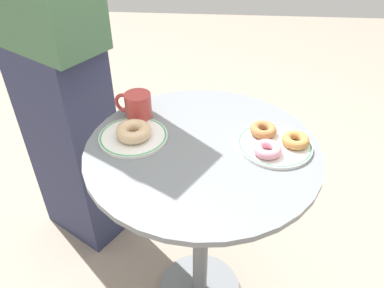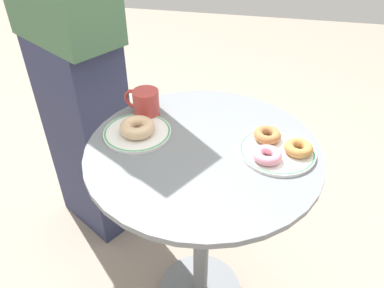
{
  "view_description": "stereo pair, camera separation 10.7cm",
  "coord_description": "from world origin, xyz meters",
  "px_view_note": "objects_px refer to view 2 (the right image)",
  "views": [
    {
      "loc": [
        0.03,
        -0.88,
        1.41
      ],
      "look_at": [
        -0.03,
        -0.02,
        0.77
      ],
      "focal_mm": 35.33,
      "sensor_mm": 36.0,
      "label": 1
    },
    {
      "loc": [
        0.14,
        -0.86,
        1.41
      ],
      "look_at": [
        -0.03,
        -0.02,
        0.77
      ],
      "focal_mm": 35.33,
      "sensor_mm": 36.0,
      "label": 2
    }
  ],
  "objects_px": {
    "cafe_table": "(202,199)",
    "plate_right": "(277,151)",
    "donut_old_fashioned": "(299,148)",
    "donut_cinnamon": "(267,135)",
    "coffee_mug": "(145,103)",
    "donut_glazed": "(137,127)",
    "person_figure": "(71,49)",
    "plate_left": "(137,132)",
    "donut_pink_frosted": "(267,155)"
  },
  "relations": [
    {
      "from": "cafe_table",
      "to": "coffee_mug",
      "type": "height_order",
      "value": "coffee_mug"
    },
    {
      "from": "plate_left",
      "to": "donut_glazed",
      "type": "distance_m",
      "value": 0.03
    },
    {
      "from": "plate_left",
      "to": "donut_glazed",
      "type": "xyz_separation_m",
      "value": [
        0.0,
        -0.01,
        0.02
      ]
    },
    {
      "from": "person_figure",
      "to": "donut_old_fashioned",
      "type": "bearing_deg",
      "value": -21.03
    },
    {
      "from": "cafe_table",
      "to": "coffee_mug",
      "type": "distance_m",
      "value": 0.36
    },
    {
      "from": "plate_right",
      "to": "donut_glazed",
      "type": "relative_size",
      "value": 2.06
    },
    {
      "from": "plate_right",
      "to": "donut_glazed",
      "type": "xyz_separation_m",
      "value": [
        -0.42,
        0.0,
        0.02
      ]
    },
    {
      "from": "plate_right",
      "to": "cafe_table",
      "type": "bearing_deg",
      "value": -174.35
    },
    {
      "from": "donut_glazed",
      "to": "donut_cinnamon",
      "type": "xyz_separation_m",
      "value": [
        0.38,
        0.05,
        -0.01
      ]
    },
    {
      "from": "plate_left",
      "to": "donut_old_fashioned",
      "type": "distance_m",
      "value": 0.48
    },
    {
      "from": "plate_left",
      "to": "coffee_mug",
      "type": "xyz_separation_m",
      "value": [
        -0.01,
        0.11,
        0.04
      ]
    },
    {
      "from": "coffee_mug",
      "to": "cafe_table",
      "type": "bearing_deg",
      "value": -33.05
    },
    {
      "from": "donut_old_fashioned",
      "to": "person_figure",
      "type": "xyz_separation_m",
      "value": [
        -0.82,
        0.32,
        0.09
      ]
    },
    {
      "from": "coffee_mug",
      "to": "person_figure",
      "type": "relative_size",
      "value": 0.07
    },
    {
      "from": "donut_old_fashioned",
      "to": "donut_cinnamon",
      "type": "distance_m",
      "value": 0.1
    },
    {
      "from": "plate_left",
      "to": "cafe_table",
      "type": "bearing_deg",
      "value": -8.14
    },
    {
      "from": "coffee_mug",
      "to": "donut_pink_frosted",
      "type": "bearing_deg",
      "value": -23.03
    },
    {
      "from": "cafe_table",
      "to": "donut_old_fashioned",
      "type": "distance_m",
      "value": 0.36
    },
    {
      "from": "coffee_mug",
      "to": "donut_cinnamon",
      "type": "bearing_deg",
      "value": -10.47
    },
    {
      "from": "donut_old_fashioned",
      "to": "donut_pink_frosted",
      "type": "distance_m",
      "value": 0.1
    },
    {
      "from": "cafe_table",
      "to": "plate_left",
      "type": "bearing_deg",
      "value": 171.86
    },
    {
      "from": "cafe_table",
      "to": "plate_right",
      "type": "height_order",
      "value": "plate_right"
    },
    {
      "from": "donut_cinnamon",
      "to": "person_figure",
      "type": "xyz_separation_m",
      "value": [
        -0.73,
        0.27,
        0.09
      ]
    },
    {
      "from": "plate_right",
      "to": "person_figure",
      "type": "distance_m",
      "value": 0.84
    },
    {
      "from": "cafe_table",
      "to": "donut_cinnamon",
      "type": "height_order",
      "value": "donut_cinnamon"
    },
    {
      "from": "plate_right",
      "to": "coffee_mug",
      "type": "xyz_separation_m",
      "value": [
        -0.43,
        0.12,
        0.04
      ]
    },
    {
      "from": "plate_right",
      "to": "coffee_mug",
      "type": "height_order",
      "value": "coffee_mug"
    },
    {
      "from": "donut_cinnamon",
      "to": "coffee_mug",
      "type": "bearing_deg",
      "value": 169.53
    },
    {
      "from": "donut_glazed",
      "to": "cafe_table",
      "type": "bearing_deg",
      "value": -6.03
    },
    {
      "from": "donut_pink_frosted",
      "to": "coffee_mug",
      "type": "relative_size",
      "value": 0.65
    },
    {
      "from": "donut_glazed",
      "to": "coffee_mug",
      "type": "xyz_separation_m",
      "value": [
        -0.01,
        0.12,
        0.01
      ]
    },
    {
      "from": "cafe_table",
      "to": "donut_pink_frosted",
      "type": "xyz_separation_m",
      "value": [
        0.18,
        -0.03,
        0.24
      ]
    },
    {
      "from": "donut_glazed",
      "to": "donut_pink_frosted",
      "type": "height_order",
      "value": "donut_glazed"
    },
    {
      "from": "plate_right",
      "to": "donut_old_fashioned",
      "type": "xyz_separation_m",
      "value": [
        0.06,
        0.0,
        0.02
      ]
    },
    {
      "from": "donut_cinnamon",
      "to": "donut_glazed",
      "type": "bearing_deg",
      "value": -173.15
    },
    {
      "from": "coffee_mug",
      "to": "person_figure",
      "type": "height_order",
      "value": "person_figure"
    },
    {
      "from": "donut_glazed",
      "to": "donut_pink_frosted",
      "type": "distance_m",
      "value": 0.39
    },
    {
      "from": "donut_cinnamon",
      "to": "donut_pink_frosted",
      "type": "xyz_separation_m",
      "value": [
        0.0,
        -0.1,
        0.0
      ]
    },
    {
      "from": "plate_left",
      "to": "donut_pink_frosted",
      "type": "relative_size",
      "value": 2.56
    },
    {
      "from": "donut_cinnamon",
      "to": "donut_pink_frosted",
      "type": "bearing_deg",
      "value": -87.67
    },
    {
      "from": "cafe_table",
      "to": "donut_cinnamon",
      "type": "bearing_deg",
      "value": 20.82
    },
    {
      "from": "donut_old_fashioned",
      "to": "donut_cinnamon",
      "type": "height_order",
      "value": "same"
    },
    {
      "from": "donut_old_fashioned",
      "to": "coffee_mug",
      "type": "height_order",
      "value": "coffee_mug"
    },
    {
      "from": "donut_old_fashioned",
      "to": "donut_glazed",
      "type": "bearing_deg",
      "value": 180.0
    },
    {
      "from": "donut_glazed",
      "to": "person_figure",
      "type": "bearing_deg",
      "value": 137.86
    },
    {
      "from": "cafe_table",
      "to": "plate_left",
      "type": "xyz_separation_m",
      "value": [
        -0.21,
        0.03,
        0.22
      ]
    },
    {
      "from": "cafe_table",
      "to": "coffee_mug",
      "type": "xyz_separation_m",
      "value": [
        -0.22,
        0.14,
        0.26
      ]
    },
    {
      "from": "plate_right",
      "to": "person_figure",
      "type": "bearing_deg",
      "value": 157.5
    },
    {
      "from": "donut_pink_frosted",
      "to": "cafe_table",
      "type": "bearing_deg",
      "value": 171.06
    },
    {
      "from": "plate_left",
      "to": "person_figure",
      "type": "bearing_deg",
      "value": 138.25
    }
  ]
}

